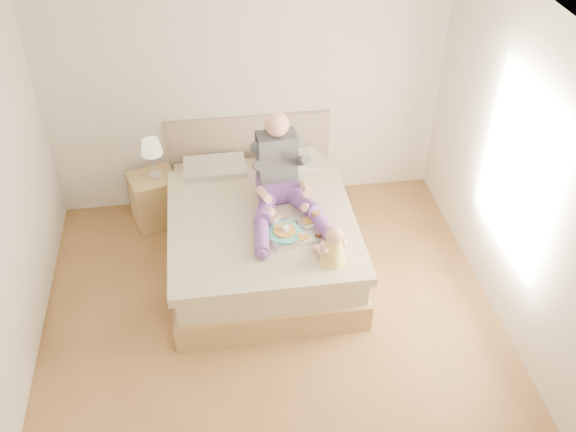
{
  "coord_description": "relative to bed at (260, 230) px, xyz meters",
  "views": [
    {
      "loc": [
        -0.42,
        -3.66,
        4.26
      ],
      "look_at": [
        0.22,
        0.71,
        0.76
      ],
      "focal_mm": 40.0,
      "sensor_mm": 36.0,
      "label": 1
    }
  ],
  "objects": [
    {
      "name": "baby",
      "position": [
        0.52,
        -0.85,
        0.44
      ],
      "size": [
        0.28,
        0.33,
        0.37
      ],
      "rotation": [
        0.0,
        0.0,
        0.47
      ],
      "color": "#EEC54B",
      "rests_on": "bed"
    },
    {
      "name": "tray",
      "position": [
        0.28,
        -0.43,
        0.33
      ],
      "size": [
        0.56,
        0.47,
        0.15
      ],
      "rotation": [
        0.0,
        0.0,
        0.16
      ],
      "color": "silver",
      "rests_on": "bed"
    },
    {
      "name": "adult",
      "position": [
        0.21,
        -0.0,
        0.56
      ],
      "size": [
        0.76,
        1.1,
        0.9
      ],
      "rotation": [
        0.0,
        0.0,
        0.08
      ],
      "color": "#63388C",
      "rests_on": "bed"
    },
    {
      "name": "bed",
      "position": [
        0.0,
        0.0,
        0.0
      ],
      "size": [
        1.7,
        2.18,
        1.0
      ],
      "color": "#9A7847",
      "rests_on": "ground"
    },
    {
      "name": "nightstand",
      "position": [
        -1.02,
        0.69,
        -0.04
      ],
      "size": [
        0.55,
        0.52,
        0.56
      ],
      "rotation": [
        0.0,
        0.0,
        0.29
      ],
      "color": "#9A7847",
      "rests_on": "ground"
    },
    {
      "name": "lamp",
      "position": [
        -0.97,
        0.69,
        0.57
      ],
      "size": [
        0.21,
        0.21,
        0.43
      ],
      "color": "silver",
      "rests_on": "nightstand"
    },
    {
      "name": "room",
      "position": [
        0.08,
        -1.08,
        1.19
      ],
      "size": [
        4.02,
        4.22,
        2.71
      ],
      "color": "brown",
      "rests_on": "ground"
    }
  ]
}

